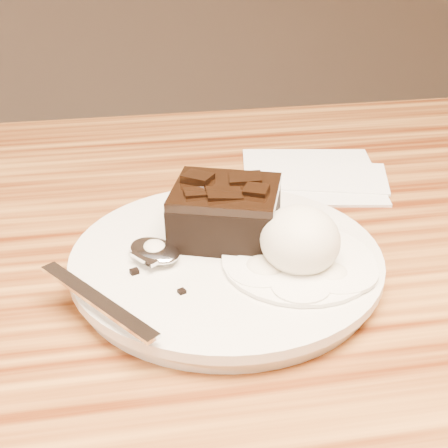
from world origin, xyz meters
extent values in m
cylinder|color=silver|center=(0.07, 0.01, 0.76)|extent=(0.24, 0.24, 0.02)
cube|color=black|center=(0.08, 0.04, 0.79)|extent=(0.10, 0.09, 0.04)
ellipsoid|color=silver|center=(0.12, -0.01, 0.79)|extent=(0.06, 0.06, 0.05)
cylinder|color=white|center=(0.12, -0.01, 0.77)|extent=(0.12, 0.12, 0.00)
cube|color=white|center=(0.19, 0.18, 0.75)|extent=(0.16, 0.16, 0.01)
cube|color=black|center=(0.00, 0.00, 0.77)|extent=(0.01, 0.01, 0.00)
cube|color=black|center=(0.03, -0.03, 0.77)|extent=(0.01, 0.01, 0.00)
camera|label=1|loc=(0.00, -0.40, 1.03)|focal=51.74mm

